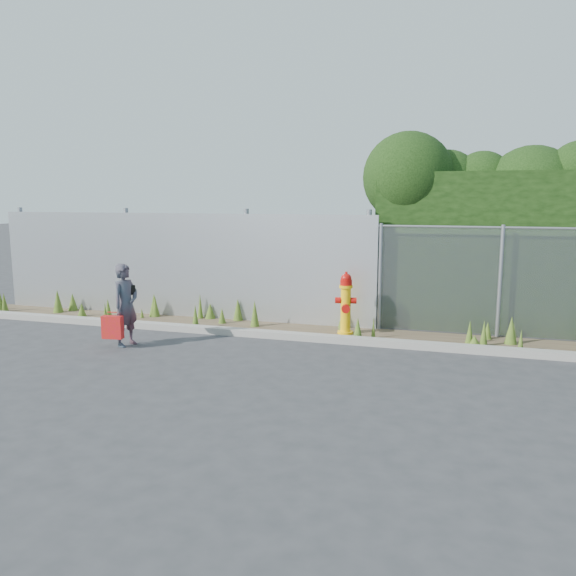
# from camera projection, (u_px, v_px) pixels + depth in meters

# --- Properties ---
(ground) EXTENTS (80.00, 80.00, 0.00)m
(ground) POSITION_uv_depth(u_px,v_px,m) (280.00, 370.00, 8.31)
(ground) COLOR #333335
(ground) RESTS_ON ground
(curb) EXTENTS (16.00, 0.22, 0.12)m
(curb) POSITION_uv_depth(u_px,v_px,m) (311.00, 337.00, 10.00)
(curb) COLOR gray
(curb) RESTS_ON ground
(weed_strip) EXTENTS (16.00, 1.30, 0.53)m
(weed_strip) POSITION_uv_depth(u_px,v_px,m) (320.00, 324.00, 10.63)
(weed_strip) COLOR #4F3F2D
(weed_strip) RESTS_ON ground
(corrugated_fence) EXTENTS (8.50, 0.21, 2.30)m
(corrugated_fence) POSITION_uv_depth(u_px,v_px,m) (177.00, 265.00, 11.89)
(corrugated_fence) COLOR #B2B4B9
(corrugated_fence) RESTS_ON ground
(chainlink_fence) EXTENTS (6.50, 0.07, 2.05)m
(chainlink_fence) POSITION_uv_depth(u_px,v_px,m) (564.00, 284.00, 9.77)
(chainlink_fence) COLOR gray
(chainlink_fence) RESTS_ON ground
(hedge) EXTENTS (7.66, 2.01, 3.82)m
(hedge) POSITION_uv_depth(u_px,v_px,m) (556.00, 227.00, 10.62)
(hedge) COLOR black
(hedge) RESTS_ON ground
(fire_hydrant) EXTENTS (0.40, 0.35, 1.18)m
(fire_hydrant) POSITION_uv_depth(u_px,v_px,m) (346.00, 304.00, 10.36)
(fire_hydrant) COLOR yellow
(fire_hydrant) RESTS_ON ground
(woman) EXTENTS (0.45, 0.58, 1.42)m
(woman) POSITION_uv_depth(u_px,v_px,m) (126.00, 305.00, 9.58)
(woman) COLOR #105C6A
(woman) RESTS_ON ground
(red_tote_bag) EXTENTS (0.35, 0.13, 0.46)m
(red_tote_bag) POSITION_uv_depth(u_px,v_px,m) (113.00, 327.00, 9.43)
(red_tote_bag) COLOR red
(black_shoulder_bag) EXTENTS (0.22, 0.09, 0.16)m
(black_shoulder_bag) POSITION_uv_depth(u_px,v_px,m) (129.00, 289.00, 9.71)
(black_shoulder_bag) COLOR black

